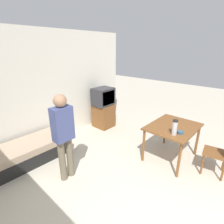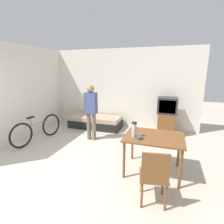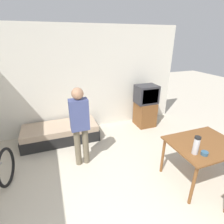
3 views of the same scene
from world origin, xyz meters
name	(u,v)px [view 2 (image 2 of 3)]	position (x,y,z in m)	size (l,w,h in m)	color
ground_plane	(58,184)	(0.00, 0.00, 0.00)	(20.00, 20.00, 0.00)	beige
wall_back	(117,89)	(0.00, 3.62, 1.35)	(5.55, 0.06, 2.70)	silver
wall_left	(25,92)	(-2.31, 1.80, 1.35)	(0.06, 4.59, 2.70)	silver
daybed	(96,122)	(-0.64, 3.13, 0.20)	(1.82, 0.76, 0.41)	black
tv	(167,116)	(1.74, 3.17, 0.60)	(0.58, 0.53, 1.19)	brown
dining_table	(154,141)	(1.56, 0.94, 0.67)	(1.11, 0.88, 0.76)	brown
wooden_chair	(154,175)	(1.66, 0.03, 0.51)	(0.48, 0.48, 0.91)	brown
bicycle	(37,129)	(-1.71, 1.50, 0.35)	(0.33, 1.68, 0.76)	black
person_standing	(91,109)	(-0.30, 2.08, 0.92)	(0.34, 0.21, 1.60)	#6B604C
thermos_flask	(134,129)	(1.20, 0.78, 0.92)	(0.09, 0.09, 0.29)	#B7B7BC
mate_bowl	(139,138)	(1.32, 0.70, 0.79)	(0.11, 0.11, 0.05)	#335670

